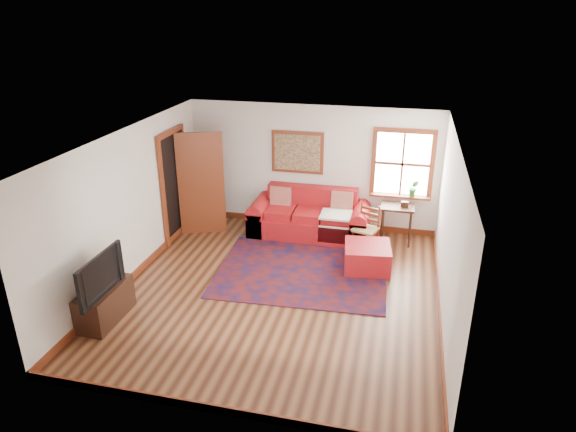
% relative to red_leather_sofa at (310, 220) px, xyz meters
% --- Properties ---
extents(ground, '(5.50, 5.50, 0.00)m').
position_rel_red_leather_sofa_xyz_m(ground, '(-0.05, -2.30, -0.30)').
color(ground, '#3E1E10').
rests_on(ground, ground).
extents(room_envelope, '(5.04, 5.54, 2.52)m').
position_rel_red_leather_sofa_xyz_m(room_envelope, '(-0.05, -2.28, 1.35)').
color(room_envelope, silver).
rests_on(room_envelope, ground).
extents(window, '(1.18, 0.20, 1.38)m').
position_rel_red_leather_sofa_xyz_m(window, '(1.73, 0.41, 1.01)').
color(window, white).
rests_on(window, ground).
extents(doorway, '(0.89, 1.08, 2.14)m').
position_rel_red_leather_sofa_xyz_m(doorway, '(-2.26, -0.52, 0.77)').
color(doorway, black).
rests_on(doorway, ground).
extents(framed_artwork, '(1.05, 0.07, 0.85)m').
position_rel_red_leather_sofa_xyz_m(framed_artwork, '(-0.35, 0.42, 1.25)').
color(framed_artwork, maroon).
rests_on(framed_artwork, ground).
extents(persian_rug, '(2.99, 2.45, 0.02)m').
position_rel_red_leather_sofa_xyz_m(persian_rug, '(0.18, -1.58, -0.29)').
color(persian_rug, '#5D130D').
rests_on(persian_rug, ground).
extents(red_leather_sofa, '(2.33, 0.96, 0.91)m').
position_rel_red_leather_sofa_xyz_m(red_leather_sofa, '(0.00, 0.00, 0.00)').
color(red_leather_sofa, '#AB161C').
rests_on(red_leather_sofa, ground).
extents(red_ottoman, '(0.87, 0.87, 0.44)m').
position_rel_red_leather_sofa_xyz_m(red_ottoman, '(1.25, -1.20, -0.08)').
color(red_ottoman, '#AB161C').
rests_on(red_ottoman, ground).
extents(side_table, '(0.62, 0.47, 0.75)m').
position_rel_red_leather_sofa_xyz_m(side_table, '(1.68, 0.02, 0.32)').
color(side_table, '#311910').
rests_on(side_table, ground).
extents(ladder_back_chair, '(0.52, 0.50, 0.88)m').
position_rel_red_leather_sofa_xyz_m(ladder_back_chair, '(1.16, -0.47, 0.17)').
color(ladder_back_chair, tan).
rests_on(ladder_back_chair, ground).
extents(media_cabinet, '(0.43, 0.96, 0.53)m').
position_rel_red_leather_sofa_xyz_m(media_cabinet, '(-2.32, -3.63, -0.04)').
color(media_cabinet, '#311910').
rests_on(media_cabinet, ground).
extents(television, '(0.14, 1.06, 0.61)m').
position_rel_red_leather_sofa_xyz_m(television, '(-2.30, -3.79, 0.53)').
color(television, black).
rests_on(television, media_cabinet).
extents(candle_hurricane, '(0.12, 0.12, 0.18)m').
position_rel_red_leather_sofa_xyz_m(candle_hurricane, '(-2.27, -3.26, 0.31)').
color(candle_hurricane, silver).
rests_on(candle_hurricane, media_cabinet).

